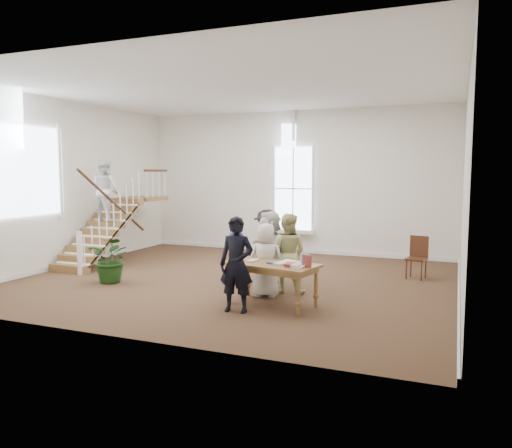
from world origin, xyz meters
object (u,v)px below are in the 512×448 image
at_px(floor_plant, 112,259).
at_px(police_officer, 236,264).
at_px(woman_cluster_a, 236,251).
at_px(side_chair, 418,255).
at_px(woman_cluster_c, 270,250).
at_px(library_table, 273,268).
at_px(person_yellow, 287,253).
at_px(woman_cluster_b, 267,246).
at_px(elderly_woman, 266,260).

bearing_deg(floor_plant, police_officer, -16.94).
relative_size(woman_cluster_a, side_chair, 1.46).
distance_m(woman_cluster_c, floor_plant, 3.74).
distance_m(library_table, woman_cluster_a, 2.06).
relative_size(police_officer, person_yellow, 1.04).
xyz_separation_m(person_yellow, woman_cluster_b, (-0.76, 0.82, 0.00)).
relative_size(police_officer, woman_cluster_c, 1.02).
bearing_deg(person_yellow, police_officer, 76.22).
height_order(elderly_woman, floor_plant, elderly_woman).
distance_m(police_officer, person_yellow, 1.80).
bearing_deg(woman_cluster_b, woman_cluster_c, 53.39).
xyz_separation_m(library_table, elderly_woman, (-0.38, 0.61, 0.03)).
relative_size(elderly_woman, woman_cluster_a, 1.02).
bearing_deg(woman_cluster_a, library_table, -119.53).
xyz_separation_m(woman_cluster_b, woman_cluster_c, (0.30, -0.65, 0.01)).
height_order(police_officer, side_chair, police_officer).
bearing_deg(floor_plant, woman_cluster_c, 12.23).
bearing_deg(floor_plant, library_table, -6.58).
relative_size(person_yellow, floor_plant, 1.55).
distance_m(elderly_woman, side_chair, 4.15).
height_order(police_officer, person_yellow, police_officer).
bearing_deg(woman_cluster_b, elderly_woman, 48.07).
distance_m(woman_cluster_a, floor_plant, 2.92).
xyz_separation_m(floor_plant, side_chair, (6.58, 3.20, 0.02)).
distance_m(library_table, woman_cluster_c, 1.39).
bearing_deg(side_chair, woman_cluster_b, -139.54).
relative_size(woman_cluster_a, floor_plant, 1.36).
relative_size(library_table, woman_cluster_c, 1.10).
bearing_deg(woman_cluster_c, police_officer, -29.31).
distance_m(police_officer, woman_cluster_a, 2.33).
xyz_separation_m(woman_cluster_a, woman_cluster_b, (0.60, 0.45, 0.10)).
xyz_separation_m(elderly_woman, woman_cluster_a, (-1.06, 0.87, -0.02)).
distance_m(person_yellow, floor_plant, 4.16).
height_order(library_table, floor_plant, floor_plant).
xyz_separation_m(library_table, floor_plant, (-4.19, 0.48, -0.19)).
distance_m(woman_cluster_c, side_chair, 3.82).
relative_size(elderly_woman, person_yellow, 0.90).
bearing_deg(floor_plant, side_chair, 25.96).
bearing_deg(side_chair, library_table, -111.11).
bearing_deg(woman_cluster_c, floor_plant, -109.02).
bearing_deg(floor_plant, woman_cluster_a, 19.85).
height_order(elderly_woman, woman_cluster_a, elderly_woman).
height_order(woman_cluster_a, floor_plant, woman_cluster_a).
xyz_separation_m(police_officer, woman_cluster_b, (-0.36, 2.57, -0.03)).
bearing_deg(police_officer, woman_cluster_a, 108.26).
relative_size(library_table, floor_plant, 1.73).
relative_size(library_table, police_officer, 1.08).
xyz_separation_m(person_yellow, side_chair, (2.48, 2.58, -0.28)).
xyz_separation_m(person_yellow, woman_cluster_c, (-0.46, 0.17, 0.02)).
distance_m(library_table, woman_cluster_b, 2.10).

